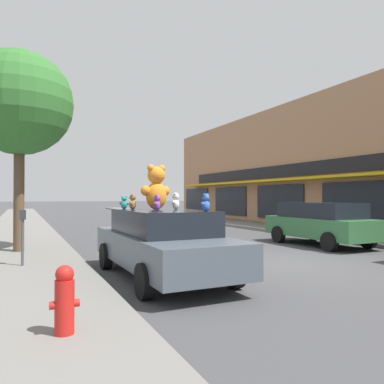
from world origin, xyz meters
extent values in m
plane|color=#424244|center=(0.00, 0.00, 0.00)|extent=(260.00, 260.00, 0.00)
cube|color=slate|center=(-6.14, 0.00, 0.07)|extent=(2.93, 90.00, 0.15)
cube|color=gold|center=(7.09, 7.18, 2.64)|extent=(1.03, 28.37, 0.12)
cube|color=black|center=(7.55, 7.18, 3.19)|extent=(0.08, 27.02, 0.70)
cube|color=black|center=(7.56, 4.36, 1.40)|extent=(0.06, 4.28, 2.00)
cube|color=black|center=(7.56, 9.99, 1.40)|extent=(0.06, 4.28, 2.00)
cube|color=black|center=(7.56, 15.62, 1.40)|extent=(0.06, 4.28, 2.00)
cube|color=black|center=(7.56, 21.25, 1.40)|extent=(0.06, 4.28, 2.00)
cube|color=#4C5660|center=(-3.38, -0.24, 0.62)|extent=(1.86, 4.73, 0.63)
cube|color=black|center=(-3.38, -0.24, 1.18)|extent=(1.62, 2.61, 0.50)
cylinder|color=black|center=(-4.28, 1.21, 0.31)|extent=(0.21, 0.62, 0.61)
cylinder|color=black|center=(-2.53, 1.23, 0.31)|extent=(0.21, 0.62, 0.61)
cylinder|color=black|center=(-4.24, -1.71, 0.31)|extent=(0.21, 0.62, 0.61)
cylinder|color=black|center=(-2.48, -1.68, 0.31)|extent=(0.21, 0.62, 0.61)
ellipsoid|color=orange|center=(-3.40, 0.13, 1.74)|extent=(0.55, 0.50, 0.62)
sphere|color=orange|center=(-3.40, 0.13, 2.20)|extent=(0.47, 0.47, 0.39)
sphere|color=orange|center=(-3.26, 0.17, 2.35)|extent=(0.20, 0.20, 0.16)
sphere|color=orange|center=(-3.53, 0.10, 2.35)|extent=(0.20, 0.20, 0.16)
sphere|color=#FFBA41|center=(-3.43, 0.30, 2.17)|extent=(0.18, 0.18, 0.15)
sphere|color=orange|center=(-3.16, 0.23, 1.85)|extent=(0.27, 0.27, 0.23)
sphere|color=orange|center=(-3.65, 0.11, 1.85)|extent=(0.27, 0.27, 0.23)
ellipsoid|color=purple|center=(-3.51, -0.26, 1.54)|extent=(0.20, 0.21, 0.20)
sphere|color=purple|center=(-3.51, -0.26, 1.69)|extent=(0.18, 0.18, 0.13)
sphere|color=purple|center=(-3.48, -0.23, 1.74)|extent=(0.08, 0.08, 0.05)
sphere|color=purple|center=(-3.54, -0.30, 1.74)|extent=(0.08, 0.08, 0.05)
sphere|color=#BA67ED|center=(-3.56, -0.23, 1.68)|extent=(0.07, 0.07, 0.05)
sphere|color=purple|center=(-3.47, -0.19, 1.57)|extent=(0.11, 0.11, 0.08)
sphere|color=purple|center=(-3.57, -0.32, 1.57)|extent=(0.11, 0.11, 0.08)
ellipsoid|color=olive|center=(-3.90, 0.24, 1.54)|extent=(0.21, 0.22, 0.22)
sphere|color=olive|center=(-3.90, 0.24, 1.70)|extent=(0.19, 0.19, 0.14)
sphere|color=olive|center=(-3.88, 0.28, 1.76)|extent=(0.08, 0.08, 0.06)
sphere|color=olive|center=(-3.93, 0.20, 1.76)|extent=(0.08, 0.08, 0.06)
sphere|color=tan|center=(-3.95, 0.27, 1.69)|extent=(0.07, 0.07, 0.05)
sphere|color=olive|center=(-3.87, 0.32, 1.58)|extent=(0.11, 0.11, 0.08)
sphere|color=olive|center=(-3.96, 0.17, 1.58)|extent=(0.11, 0.11, 0.08)
ellipsoid|color=teal|center=(-3.96, 0.78, 1.53)|extent=(0.19, 0.18, 0.20)
sphere|color=teal|center=(-3.96, 0.78, 1.68)|extent=(0.16, 0.16, 0.12)
sphere|color=teal|center=(-3.91, 0.77, 1.72)|extent=(0.07, 0.07, 0.05)
sphere|color=teal|center=(-4.00, 0.80, 1.72)|extent=(0.07, 0.07, 0.05)
sphere|color=#47CDC6|center=(-3.93, 0.83, 1.67)|extent=(0.06, 0.06, 0.05)
sphere|color=teal|center=(-3.88, 0.76, 1.57)|extent=(0.09, 0.09, 0.07)
sphere|color=teal|center=(-4.02, 0.83, 1.57)|extent=(0.09, 0.09, 0.07)
ellipsoid|color=blue|center=(-2.88, -1.28, 1.54)|extent=(0.21, 0.20, 0.22)
sphere|color=blue|center=(-2.88, -1.28, 1.70)|extent=(0.19, 0.19, 0.14)
sphere|color=blue|center=(-2.83, -1.26, 1.76)|extent=(0.08, 0.08, 0.06)
sphere|color=blue|center=(-2.92, -1.31, 1.76)|extent=(0.08, 0.08, 0.06)
sphere|color=#548DFF|center=(-2.90, -1.23, 1.69)|extent=(0.07, 0.07, 0.05)
sphere|color=blue|center=(-2.80, -1.23, 1.58)|extent=(0.11, 0.11, 0.08)
sphere|color=blue|center=(-2.96, -1.31, 1.58)|extent=(0.11, 0.11, 0.08)
ellipsoid|color=white|center=(-2.96, 0.05, 1.55)|extent=(0.23, 0.23, 0.23)
sphere|color=white|center=(-2.96, 0.05, 1.72)|extent=(0.21, 0.21, 0.15)
sphere|color=white|center=(-2.92, 0.09, 1.78)|extent=(0.09, 0.09, 0.06)
sphere|color=white|center=(-3.00, 0.01, 1.78)|extent=(0.09, 0.09, 0.06)
sphere|color=white|center=(-3.00, 0.09, 1.71)|extent=(0.08, 0.08, 0.06)
sphere|color=white|center=(-2.90, 0.13, 1.59)|extent=(0.12, 0.12, 0.09)
sphere|color=white|center=(-3.03, -0.01, 1.59)|extent=(0.12, 0.12, 0.09)
cube|color=#336B3D|center=(3.50, 2.38, 0.64)|extent=(1.74, 4.11, 0.67)
cube|color=black|center=(3.50, 2.38, 1.24)|extent=(1.53, 2.89, 0.53)
cylinder|color=black|center=(2.64, 3.65, 0.31)|extent=(0.20, 0.61, 0.61)
cylinder|color=black|center=(4.35, 3.65, 0.31)|extent=(0.20, 0.61, 0.61)
cylinder|color=black|center=(2.64, 1.11, 0.31)|extent=(0.20, 0.61, 0.61)
cylinder|color=black|center=(4.35, 1.11, 0.31)|extent=(0.20, 0.61, 0.61)
cylinder|color=brown|center=(-6.18, 4.17, 1.65)|extent=(0.29, 0.29, 3.01)
sphere|color=#33702D|center=(-6.18, 4.17, 4.45)|extent=(3.03, 3.03, 3.03)
cylinder|color=red|center=(-5.67, -3.21, 0.46)|extent=(0.22, 0.22, 0.62)
sphere|color=red|center=(-5.67, -3.21, 0.83)|extent=(0.21, 0.21, 0.21)
cylinder|color=red|center=(-5.78, -3.21, 0.49)|extent=(0.10, 0.09, 0.09)
cylinder|color=red|center=(-5.55, -3.21, 0.49)|extent=(0.10, 0.09, 0.09)
cylinder|color=#4C4C51|center=(-6.09, 1.66, 0.67)|extent=(0.06, 0.06, 1.05)
cube|color=#2D2D33|center=(-6.09, 1.66, 1.31)|extent=(0.14, 0.10, 0.22)
camera|label=1|loc=(-6.13, -7.74, 1.72)|focal=35.00mm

